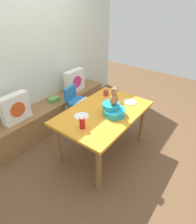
# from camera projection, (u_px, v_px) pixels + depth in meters

# --- Properties ---
(ground_plane) EXTENTS (8.00, 8.00, 0.00)m
(ground_plane) POSITION_uv_depth(u_px,v_px,m) (103.00, 150.00, 3.04)
(ground_plane) COLOR brown
(back_wall) EXTENTS (4.40, 0.10, 2.60)m
(back_wall) POSITION_uv_depth(u_px,v_px,m) (32.00, 54.00, 3.10)
(back_wall) COLOR silver
(back_wall) RESTS_ON ground_plane
(window_bench) EXTENTS (2.60, 0.44, 0.46)m
(window_bench) POSITION_uv_depth(u_px,v_px,m) (51.00, 114.00, 3.53)
(window_bench) COLOR olive
(window_bench) RESTS_ON ground_plane
(pillow_floral_left) EXTENTS (0.44, 0.15, 0.44)m
(pillow_floral_left) POSITION_uv_depth(u_px,v_px,m) (15.00, 108.00, 2.84)
(pillow_floral_left) COLOR white
(pillow_floral_left) RESTS_ON window_bench
(pillow_floral_right) EXTENTS (0.44, 0.15, 0.44)m
(pillow_floral_right) POSITION_uv_depth(u_px,v_px,m) (75.00, 81.00, 3.72)
(pillow_floral_right) COLOR white
(pillow_floral_right) RESTS_ON window_bench
(book_stack) EXTENTS (0.20, 0.14, 0.07)m
(book_stack) POSITION_uv_depth(u_px,v_px,m) (54.00, 99.00, 3.46)
(book_stack) COLOR #5C9F45
(book_stack) RESTS_ON window_bench
(dining_table) EXTENTS (1.38, 0.90, 0.74)m
(dining_table) POSITION_uv_depth(u_px,v_px,m) (104.00, 117.00, 2.70)
(dining_table) COLOR orange
(dining_table) RESTS_ON ground_plane
(highchair) EXTENTS (0.36, 0.48, 0.79)m
(highchair) POSITION_uv_depth(u_px,v_px,m) (77.00, 102.00, 3.32)
(highchair) COLOR #2672B2
(highchair) RESTS_ON ground_plane
(infant_seat_teal) EXTENTS (0.30, 0.33, 0.16)m
(infant_seat_teal) POSITION_uv_depth(u_px,v_px,m) (113.00, 110.00, 2.54)
(infant_seat_teal) COLOR #209DB8
(infant_seat_teal) RESTS_ON dining_table
(teddy_bear) EXTENTS (0.13, 0.12, 0.25)m
(teddy_bear) POSITION_uv_depth(u_px,v_px,m) (114.00, 96.00, 2.43)
(teddy_bear) COLOR #A76B3F
(teddy_bear) RESTS_ON infant_seat_teal
(ketchup_bottle) EXTENTS (0.07, 0.07, 0.18)m
(ketchup_bottle) POSITION_uv_depth(u_px,v_px,m) (82.00, 122.00, 2.27)
(ketchup_bottle) COLOR red
(ketchup_bottle) RESTS_ON dining_table
(coffee_mug) EXTENTS (0.12, 0.08, 0.09)m
(coffee_mug) POSITION_uv_depth(u_px,v_px,m) (106.00, 93.00, 3.04)
(coffee_mug) COLOR #9E332D
(coffee_mug) RESTS_ON dining_table
(dinner_plate_near) EXTENTS (0.20, 0.20, 0.01)m
(dinner_plate_near) POSITION_uv_depth(u_px,v_px,m) (82.00, 116.00, 2.53)
(dinner_plate_near) COLOR white
(dinner_plate_near) RESTS_ON dining_table
(dinner_plate_far) EXTENTS (0.20, 0.20, 0.01)m
(dinner_plate_far) POSITION_uv_depth(u_px,v_px,m) (130.00, 102.00, 2.87)
(dinner_plate_far) COLOR white
(dinner_plate_far) RESTS_ON dining_table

